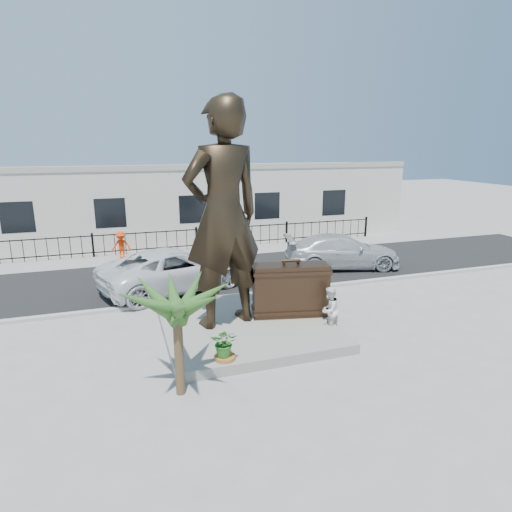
{
  "coord_description": "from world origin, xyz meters",
  "views": [
    {
      "loc": [
        -4.18,
        -10.7,
        5.81
      ],
      "look_at": [
        0.0,
        2.0,
        2.3
      ],
      "focal_mm": 30.0,
      "sensor_mm": 36.0,
      "label": 1
    }
  ],
  "objects_px": {
    "statue": "(223,216)",
    "suitcase": "(291,290)",
    "tourist": "(329,310)",
    "car_white": "(175,269)"
  },
  "relations": [
    {
      "from": "statue",
      "to": "suitcase",
      "type": "distance_m",
      "value": 3.4
    },
    {
      "from": "statue",
      "to": "tourist",
      "type": "xyz_separation_m",
      "value": [
        3.1,
        -1.12,
        -2.98
      ]
    },
    {
      "from": "statue",
      "to": "tourist",
      "type": "height_order",
      "value": "statue"
    },
    {
      "from": "car_white",
      "to": "suitcase",
      "type": "bearing_deg",
      "value": -165.38
    },
    {
      "from": "suitcase",
      "to": "tourist",
      "type": "distance_m",
      "value": 1.44
    },
    {
      "from": "suitcase",
      "to": "car_white",
      "type": "bearing_deg",
      "value": 135.68
    },
    {
      "from": "tourist",
      "to": "car_white",
      "type": "bearing_deg",
      "value": -89.16
    },
    {
      "from": "suitcase",
      "to": "tourist",
      "type": "height_order",
      "value": "suitcase"
    },
    {
      "from": "statue",
      "to": "car_white",
      "type": "relative_size",
      "value": 1.13
    },
    {
      "from": "tourist",
      "to": "car_white",
      "type": "height_order",
      "value": "car_white"
    }
  ]
}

